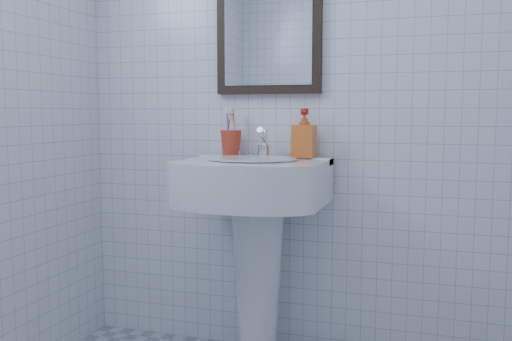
% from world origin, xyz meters
% --- Properties ---
extents(wall_back, '(2.20, 0.02, 2.50)m').
position_xyz_m(wall_back, '(0.00, 1.20, 1.25)').
color(wall_back, silver).
rests_on(wall_back, ground).
extents(washbasin, '(0.62, 0.46, 0.96)m').
position_xyz_m(washbasin, '(-0.17, 0.99, 0.64)').
color(washbasin, white).
rests_on(washbasin, ground).
extents(faucet, '(0.06, 0.12, 0.14)m').
position_xyz_m(faucet, '(-0.17, 1.10, 1.00)').
color(faucet, white).
rests_on(faucet, washbasin).
extents(toothbrush_cup, '(0.11, 0.11, 0.12)m').
position_xyz_m(toothbrush_cup, '(-0.33, 1.12, 1.01)').
color(toothbrush_cup, '#B2311A').
rests_on(toothbrush_cup, washbasin).
extents(soap_dispenser, '(0.10, 0.10, 0.22)m').
position_xyz_m(soap_dispenser, '(0.02, 1.11, 1.06)').
color(soap_dispenser, '#E45316').
rests_on(soap_dispenser, washbasin).
extents(wall_mirror, '(0.50, 0.04, 0.62)m').
position_xyz_m(wall_mirror, '(-0.17, 1.18, 1.55)').
color(wall_mirror, black).
rests_on(wall_mirror, wall_back).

